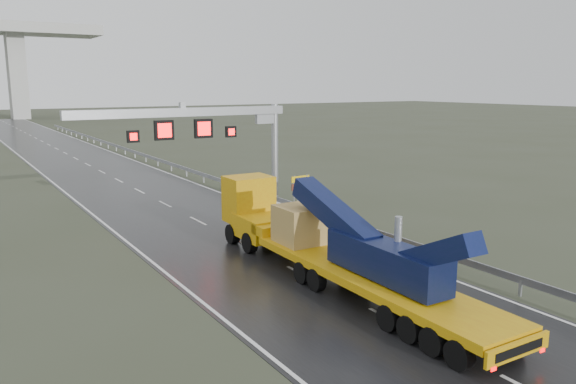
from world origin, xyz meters
TOP-DOWN VIEW (x-y plane):
  - ground at (0.00, 0.00)m, footprint 400.00×400.00m
  - road at (0.00, 40.00)m, footprint 11.00×200.00m
  - guardrail at (6.10, 30.00)m, footprint 0.20×140.00m
  - sign_gantry at (2.10, 17.99)m, footprint 14.90×1.20m
  - heavy_haul_truck at (0.62, 3.87)m, footprint 3.04×18.58m
  - exit_sign_pair at (7.10, 14.95)m, footprint 1.46×0.14m
  - striped_barrier at (7.68, 15.54)m, footprint 0.79×0.57m

SIDE VIEW (x-z plane):
  - ground at x=0.00m, z-range 0.00..0.00m
  - road at x=0.00m, z-range 0.00..0.02m
  - striped_barrier at x=7.68m, z-range 0.00..1.20m
  - guardrail at x=6.10m, z-range 0.00..1.40m
  - heavy_haul_truck at x=0.62m, z-range -0.49..3.86m
  - exit_sign_pair at x=7.10m, z-range 0.50..3.01m
  - sign_gantry at x=2.10m, z-range 1.90..9.33m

